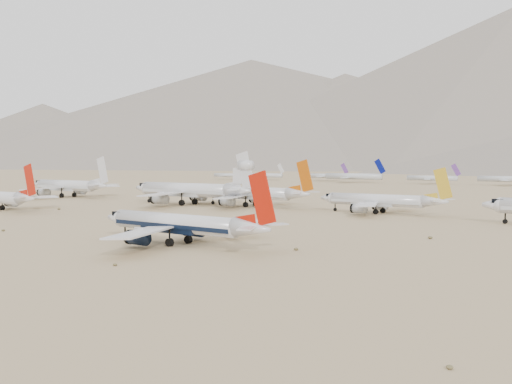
% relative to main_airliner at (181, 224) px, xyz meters
% --- Properties ---
extents(ground, '(7000.00, 7000.00, 0.00)m').
position_rel_main_airliner_xyz_m(ground, '(-3.51, 6.12, -3.95)').
color(ground, '#8D7752').
rests_on(ground, ground).
extents(main_airliner, '(40.69, 39.74, 14.36)m').
position_rel_main_airliner_xyz_m(main_airliner, '(0.00, 0.00, 0.00)').
color(main_airliner, silver).
rests_on(main_airliner, ground).
extents(row2_gold_tail, '(40.15, 39.27, 14.30)m').
position_rel_main_airliner_xyz_m(row2_gold_tail, '(2.33, 83.77, 0.05)').
color(row2_gold_tail, silver).
rests_on(row2_gold_tail, ground).
extents(row2_orange_tail, '(46.68, 45.66, 16.65)m').
position_rel_main_airliner_xyz_m(row2_orange_tail, '(-45.73, 82.05, 0.72)').
color(row2_orange_tail, silver).
rests_on(row2_orange_tail, ground).
extents(row2_white_trijet, '(54.98, 53.73, 19.48)m').
position_rel_main_airliner_xyz_m(row2_white_trijet, '(-67.97, 74.47, 1.69)').
color(row2_white_trijet, silver).
rests_on(row2_white_trijet, ground).
extents(row2_white_twin, '(50.80, 49.71, 18.15)m').
position_rel_main_airliner_xyz_m(row2_white_twin, '(-143.77, 75.48, 1.16)').
color(row2_white_twin, silver).
rests_on(row2_white_twin, ground).
extents(desert_scrub, '(219.83, 121.67, 0.63)m').
position_rel_main_airliner_xyz_m(desert_scrub, '(-30.43, -17.94, -3.66)').
color(desert_scrub, brown).
rests_on(desert_scrub, ground).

